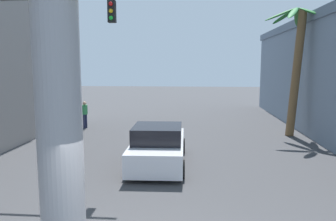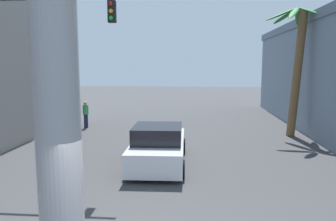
{
  "view_description": "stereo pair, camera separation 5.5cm",
  "coord_description": "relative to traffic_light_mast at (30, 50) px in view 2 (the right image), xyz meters",
  "views": [
    {
      "loc": [
        0.89,
        -5.02,
        3.73
      ],
      "look_at": [
        0.0,
        5.75,
        2.28
      ],
      "focal_mm": 35.0,
      "sensor_mm": 36.0,
      "label": 1
    },
    {
      "loc": [
        0.94,
        -5.02,
        3.73
      ],
      "look_at": [
        0.0,
        5.75,
        2.28
      ],
      "focal_mm": 35.0,
      "sensor_mm": 36.0,
      "label": 2
    }
  ],
  "objects": [
    {
      "name": "ground_plane",
      "position": [
        4.7,
        4.24,
        -4.28
      ],
      "size": [
        93.05,
        93.05,
        0.0
      ],
      "primitive_type": "plane",
      "color": "#424244"
    },
    {
      "name": "traffic_light_mast",
      "position": [
        0.0,
        0.0,
        0.0
      ],
      "size": [
        5.35,
        0.32,
        6.06
      ],
      "color": "#333333",
      "rests_on": "ground"
    },
    {
      "name": "car_lead",
      "position": [
        4.21,
        1.35,
        -3.58
      ],
      "size": [
        2.16,
        4.75,
        1.56
      ],
      "color": "black",
      "rests_on": "ground"
    },
    {
      "name": "palm_tree_mid_right",
      "position": [
        10.94,
        7.29,
        -0.12
      ],
      "size": [
        3.51,
        3.29,
        6.87
      ],
      "color": "brown",
      "rests_on": "ground"
    },
    {
      "name": "pedestrian_far_left",
      "position": [
        -1.08,
        8.43,
        -3.32
      ],
      "size": [
        0.41,
        0.41,
        1.64
      ],
      "color": "#1E233F",
      "rests_on": "ground"
    }
  ]
}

